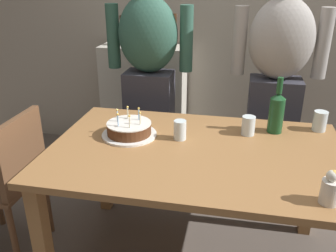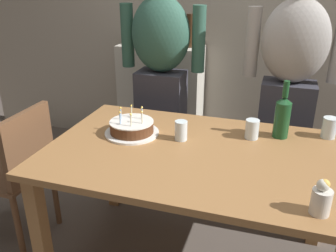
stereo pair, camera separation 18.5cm
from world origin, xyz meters
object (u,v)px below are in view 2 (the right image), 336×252
birthday_cake (132,128)px  wine_bottle (282,116)px  water_glass_near (181,131)px  water_glass_side (252,129)px  flower_vase (321,198)px  person_woman_cardigan (289,89)px  water_glass_far (329,128)px  dining_chair (18,167)px  person_man_bearded (161,78)px

birthday_cake → wine_bottle: (0.79, 0.21, 0.09)m
water_glass_near → water_glass_side: size_ratio=1.00×
water_glass_near → flower_vase: flower_vase is taller
flower_vase → person_woman_cardigan: bearing=96.7°
wine_bottle → person_woman_cardigan: 0.47m
water_glass_side → flower_vase: 0.67m
birthday_cake → wine_bottle: size_ratio=0.95×
birthday_cake → water_glass_side: bearing=12.8°
water_glass_side → wine_bottle: (0.15, 0.07, 0.07)m
flower_vase → water_glass_side: bearing=117.3°
water_glass_near → birthday_cake: bearing=-177.7°
water_glass_far → birthday_cake: bearing=-164.7°
water_glass_side → dining_chair: dining_chair is taller
water_glass_side → water_glass_far: bearing=19.1°
flower_vase → dining_chair: 1.65m
birthday_cake → water_glass_side: birthday_cake is taller
flower_vase → dining_chair: flower_vase is taller
water_glass_side → dining_chair: size_ratio=0.12×
water_glass_far → wine_bottle: bearing=-164.2°
wine_bottle → person_man_bearded: bearing=150.8°
birthday_cake → flower_vase: birthday_cake is taller
birthday_cake → person_woman_cardigan: 1.07m
person_woman_cardigan → water_glass_near: bearing=51.7°
person_woman_cardigan → dining_chair: 1.74m
water_glass_side → person_man_bearded: person_man_bearded is taller
wine_bottle → person_man_bearded: person_man_bearded is taller
birthday_cake → water_glass_side: 0.66m
person_man_bearded → water_glass_side: bearing=142.4°
dining_chair → flower_vase: bearing=80.6°
person_woman_cardigan → birthday_cake: bearing=40.1°
water_glass_far → person_man_bearded: bearing=159.8°
flower_vase → person_woman_cardigan: 1.14m
water_glass_near → person_woman_cardigan: 0.86m
person_man_bearded → person_woman_cardigan: (0.87, 0.00, 0.00)m
water_glass_side → wine_bottle: 0.18m
water_glass_far → wine_bottle: wine_bottle is taller
person_man_bearded → flower_vase: bearing=131.6°
water_glass_side → dining_chair: bearing=-165.6°
birthday_cake → flower_vase: 1.05m
water_glass_near → dining_chair: size_ratio=0.12×
wine_bottle → flower_vase: 0.68m
water_glass_side → flower_vase: (0.31, -0.60, 0.01)m
water_glass_near → water_glass_side: bearing=20.6°
birthday_cake → person_woman_cardigan: (0.81, 0.69, 0.10)m
birthday_cake → person_man_bearded: person_man_bearded is taller
birthday_cake → flower_vase: size_ratio=2.08×
flower_vase → person_man_bearded: (-1.01, 1.13, 0.07)m
water_glass_near → wine_bottle: 0.55m
wine_bottle → birthday_cake: bearing=-164.9°
water_glass_far → water_glass_side: size_ratio=1.08×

